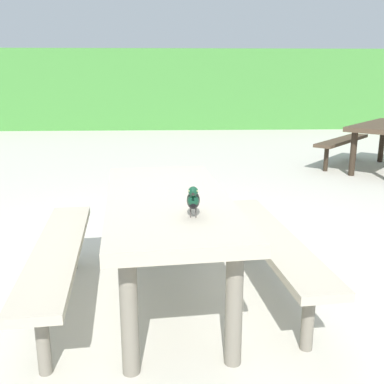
% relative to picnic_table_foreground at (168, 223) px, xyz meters
% --- Properties ---
extents(ground_plane, '(60.00, 60.00, 0.00)m').
position_rel_picnic_table_foreground_xyz_m(ground_plane, '(0.06, 0.27, -0.56)').
color(ground_plane, beige).
extents(hedge_wall, '(28.00, 2.23, 2.15)m').
position_rel_picnic_table_foreground_xyz_m(hedge_wall, '(0.06, 10.62, 0.52)').
color(hedge_wall, '#428438').
rests_on(hedge_wall, ground).
extents(picnic_table_foreground, '(1.85, 1.87, 0.74)m').
position_rel_picnic_table_foreground_xyz_m(picnic_table_foreground, '(0.00, 0.00, 0.00)').
color(picnic_table_foreground, '#B2A893').
rests_on(picnic_table_foreground, ground).
extents(bird_grackle, '(0.08, 0.29, 0.18)m').
position_rel_picnic_table_foreground_xyz_m(bird_grackle, '(0.14, -0.45, 0.29)').
color(bird_grackle, black).
rests_on(bird_grackle, picnic_table_foreground).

